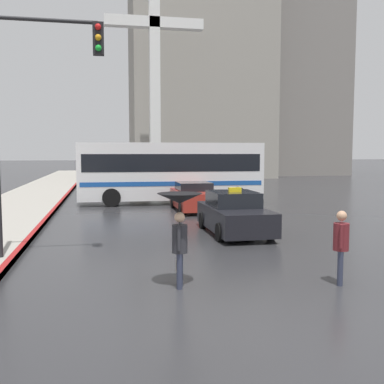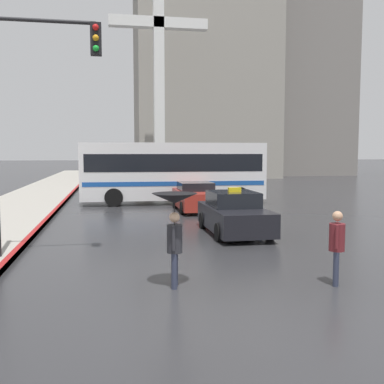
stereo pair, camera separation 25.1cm
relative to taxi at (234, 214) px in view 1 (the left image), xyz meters
name	(u,v)px [view 1 (the left image)]	position (x,y,z in m)	size (l,w,h in m)	color
ground_plane	(266,328)	(-1.89, -8.28, -0.68)	(300.00, 300.00, 0.00)	#2D2D30
taxi	(234,214)	(0.00, 0.00, 0.00)	(1.91, 4.14, 1.62)	black
sedan_red	(194,197)	(-0.17, 6.29, -0.02)	(1.91, 4.02, 1.38)	#A52D23
city_bus	(171,170)	(-0.82, 9.73, 1.18)	(10.08, 2.87, 3.35)	silver
pedestrian_with_umbrella	(180,215)	(-2.92, -5.86, 0.88)	(0.95, 0.95, 2.00)	#2D3347
pedestrian_man	(341,241)	(0.52, -6.30, 0.27)	(0.45, 0.45, 1.60)	#2D3347
traffic_light	(36,92)	(-6.10, -3.03, 3.69)	(2.76, 0.38, 6.43)	black
building_tower_near	(199,11)	(6.19, 35.09, 17.76)	(15.23, 9.81, 36.87)	gray
building_tower_far	(276,77)	(17.07, 39.60, 11.61)	(15.60, 10.43, 24.58)	gray
monument_cross	(154,58)	(0.01, 24.79, 10.34)	(8.54, 0.90, 19.41)	white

